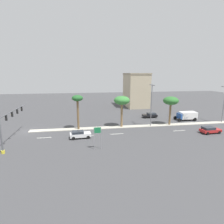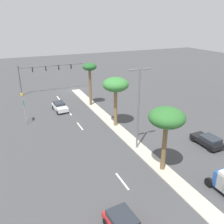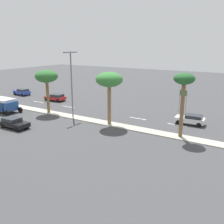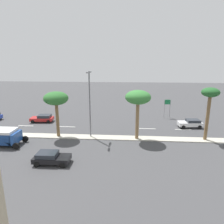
% 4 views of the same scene
% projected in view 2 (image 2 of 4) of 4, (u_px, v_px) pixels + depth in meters
% --- Properties ---
extents(ground_plane, '(160.00, 160.00, 0.00)m').
position_uv_depth(ground_plane, '(127.00, 137.00, 31.96)').
color(ground_plane, '#424244').
extents(median_curb, '(1.80, 63.59, 0.12)m').
position_uv_depth(median_curb, '(157.00, 165.00, 25.96)').
color(median_curb, '#B7B2A3').
rests_on(median_curb, ground).
extents(lane_stripe_leading, '(0.20, 2.80, 0.01)m').
position_uv_depth(lane_stripe_leading, '(58.00, 98.00, 47.70)').
color(lane_stripe_leading, silver).
rests_on(lane_stripe_leading, ground).
extents(lane_stripe_far, '(0.20, 2.80, 0.01)m').
position_uv_depth(lane_stripe_far, '(69.00, 112.00, 40.49)').
color(lane_stripe_far, silver).
rests_on(lane_stripe_far, ground).
extents(lane_stripe_front, '(0.20, 2.80, 0.01)m').
position_uv_depth(lane_stripe_front, '(80.00, 126.00, 35.30)').
color(lane_stripe_front, silver).
rests_on(lane_stripe_front, ground).
extents(lane_stripe_rear, '(0.20, 2.80, 0.01)m').
position_uv_depth(lane_stripe_rear, '(122.00, 181.00, 23.39)').
color(lane_stripe_rear, silver).
rests_on(lane_stripe_rear, ground).
extents(traffic_signal_gantry, '(13.77, 0.53, 6.24)m').
position_uv_depth(traffic_signal_gantry, '(38.00, 75.00, 49.30)').
color(traffic_signal_gantry, '#515459').
rests_on(traffic_signal_gantry, ground).
extents(directional_road_sign, '(0.10, 1.22, 3.77)m').
position_uv_depth(directional_road_sign, '(24.00, 107.00, 35.47)').
color(directional_road_sign, gray).
rests_on(directional_road_sign, ground).
extents(palm_tree_front, '(2.45, 2.45, 7.69)m').
position_uv_depth(palm_tree_front, '(90.00, 70.00, 41.39)').
color(palm_tree_front, brown).
rests_on(palm_tree_front, median_curb).
extents(palm_tree_leading, '(3.67, 3.67, 7.26)m').
position_uv_depth(palm_tree_leading, '(116.00, 86.00, 33.15)').
color(palm_tree_leading, olive).
rests_on(palm_tree_leading, median_curb).
extents(palm_tree_left, '(3.63, 3.63, 6.90)m').
position_uv_depth(palm_tree_left, '(167.00, 119.00, 23.05)').
color(palm_tree_left, brown).
rests_on(palm_tree_left, median_curb).
extents(street_lamp_trailing, '(2.90, 0.24, 9.84)m').
position_uv_depth(street_lamp_trailing, '(138.00, 104.00, 27.16)').
color(street_lamp_trailing, slate).
rests_on(street_lamp_trailing, median_curb).
extents(sedan_white_leading, '(2.19, 4.13, 1.43)m').
position_uv_depth(sedan_white_leading, '(60.00, 106.00, 40.98)').
color(sedan_white_leading, silver).
rests_on(sedan_white_leading, ground).
extents(sedan_black_near, '(2.09, 4.13, 1.37)m').
position_uv_depth(sedan_black_near, '(208.00, 140.00, 29.70)').
color(sedan_black_near, black).
rests_on(sedan_black_near, ground).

